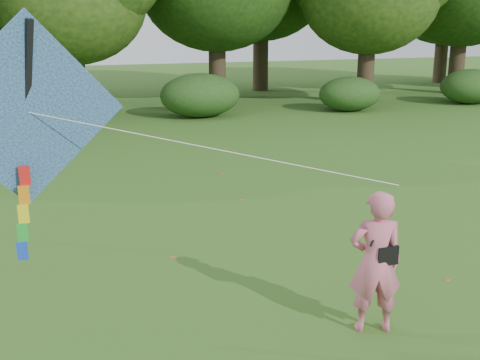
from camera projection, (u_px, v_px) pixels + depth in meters
name	position (u px, v px, depth m)	size (l,w,h in m)	color
ground	(317.00, 308.00, 8.92)	(100.00, 100.00, 0.00)	#265114
man_kite_flyer	(375.00, 262.00, 8.04)	(0.73, 0.48, 1.99)	#CD607C
crossbody_bag	(385.00, 253.00, 8.02)	(0.43, 0.20, 0.75)	black
flying_kite	(28.00, 115.00, 7.65)	(5.76, 1.97, 3.28)	#2443A0
shrub_band	(114.00, 102.00, 24.59)	(39.15, 3.22, 1.88)	#264919
fallen_leaves	(279.00, 245.00, 11.37)	(10.61, 13.87, 0.01)	brown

